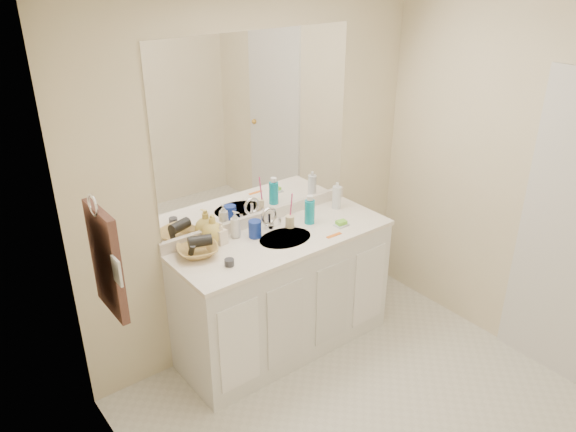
% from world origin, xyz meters
% --- Properties ---
extents(floor, '(2.60, 2.60, 0.00)m').
position_xyz_m(floor, '(0.00, 0.00, 0.00)').
color(floor, silver).
rests_on(floor, ground).
extents(ceiling, '(2.60, 2.60, 0.02)m').
position_xyz_m(ceiling, '(0.00, 0.00, 2.40)').
color(ceiling, white).
rests_on(ceiling, wall_back).
extents(wall_back, '(2.60, 0.02, 2.40)m').
position_xyz_m(wall_back, '(0.00, 1.30, 1.20)').
color(wall_back, beige).
rests_on(wall_back, floor).
extents(wall_left, '(0.02, 2.60, 2.40)m').
position_xyz_m(wall_left, '(-1.30, 0.00, 1.20)').
color(wall_left, beige).
rests_on(wall_left, floor).
extents(wall_right, '(0.02, 2.60, 2.40)m').
position_xyz_m(wall_right, '(1.30, 0.00, 1.20)').
color(wall_right, beige).
rests_on(wall_right, floor).
extents(vanity_cabinet, '(1.50, 0.55, 0.85)m').
position_xyz_m(vanity_cabinet, '(0.00, 1.02, 0.42)').
color(vanity_cabinet, white).
rests_on(vanity_cabinet, floor).
extents(countertop, '(1.52, 0.57, 0.03)m').
position_xyz_m(countertop, '(0.00, 1.02, 0.86)').
color(countertop, white).
rests_on(countertop, vanity_cabinet).
extents(backsplash, '(1.52, 0.03, 0.08)m').
position_xyz_m(backsplash, '(0.00, 1.29, 0.92)').
color(backsplash, silver).
rests_on(backsplash, countertop).
extents(sink_basin, '(0.37, 0.37, 0.02)m').
position_xyz_m(sink_basin, '(0.00, 1.00, 0.87)').
color(sink_basin, silver).
rests_on(sink_basin, countertop).
extents(faucet, '(0.02, 0.02, 0.11)m').
position_xyz_m(faucet, '(0.00, 1.18, 0.94)').
color(faucet, silver).
rests_on(faucet, countertop).
extents(mirror, '(1.48, 0.01, 1.20)m').
position_xyz_m(mirror, '(0.00, 1.29, 1.56)').
color(mirror, white).
rests_on(mirror, wall_back).
extents(blue_mug, '(0.09, 0.09, 0.12)m').
position_xyz_m(blue_mug, '(-0.15, 1.14, 0.94)').
color(blue_mug, navy).
rests_on(blue_mug, countertop).
extents(tan_cup, '(0.07, 0.07, 0.08)m').
position_xyz_m(tan_cup, '(0.12, 1.11, 0.92)').
color(tan_cup, beige).
rests_on(tan_cup, countertop).
extents(toothbrush, '(0.01, 0.04, 0.20)m').
position_xyz_m(toothbrush, '(0.13, 1.11, 1.03)').
color(toothbrush, '#D9397D').
rests_on(toothbrush, tan_cup).
extents(mouthwash_bottle, '(0.08, 0.08, 0.17)m').
position_xyz_m(mouthwash_bottle, '(0.27, 1.08, 0.96)').
color(mouthwash_bottle, '#0E93A9').
rests_on(mouthwash_bottle, countertop).
extents(clear_pump_bottle, '(0.08, 0.08, 0.17)m').
position_xyz_m(clear_pump_bottle, '(0.58, 1.15, 0.96)').
color(clear_pump_bottle, silver).
rests_on(clear_pump_bottle, countertop).
extents(soap_dish, '(0.10, 0.08, 0.01)m').
position_xyz_m(soap_dish, '(0.41, 0.91, 0.89)').
color(soap_dish, silver).
rests_on(soap_dish, countertop).
extents(green_soap, '(0.07, 0.06, 0.02)m').
position_xyz_m(green_soap, '(0.41, 0.91, 0.90)').
color(green_soap, '#75D834').
rests_on(green_soap, soap_dish).
extents(orange_comb, '(0.12, 0.03, 0.00)m').
position_xyz_m(orange_comb, '(0.27, 0.83, 0.88)').
color(orange_comb, orange).
rests_on(orange_comb, countertop).
extents(dark_jar, '(0.07, 0.07, 0.04)m').
position_xyz_m(dark_jar, '(-0.48, 0.93, 0.90)').
color(dark_jar, '#303036').
rests_on(dark_jar, countertop).
extents(soap_bottle_white, '(0.09, 0.09, 0.18)m').
position_xyz_m(soap_bottle_white, '(-0.25, 1.22, 0.97)').
color(soap_bottle_white, silver).
rests_on(soap_bottle_white, countertop).
extents(soap_bottle_cream, '(0.08, 0.08, 0.15)m').
position_xyz_m(soap_bottle_cream, '(-0.37, 1.19, 0.95)').
color(soap_bottle_cream, '#FCE8CD').
rests_on(soap_bottle_cream, countertop).
extents(soap_bottle_yellow, '(0.18, 0.18, 0.19)m').
position_xyz_m(soap_bottle_yellow, '(-0.40, 1.24, 0.98)').
color(soap_bottle_yellow, '#E6CA59').
rests_on(soap_bottle_yellow, countertop).
extents(wicker_basket, '(0.32, 0.32, 0.06)m').
position_xyz_m(wicker_basket, '(-0.57, 1.16, 0.91)').
color(wicker_basket, '#B58D49').
rests_on(wicker_basket, countertop).
extents(hair_dryer, '(0.16, 0.11, 0.07)m').
position_xyz_m(hair_dryer, '(-0.55, 1.16, 0.97)').
color(hair_dryer, black).
rests_on(hair_dryer, wicker_basket).
extents(towel_ring, '(0.01, 0.11, 0.11)m').
position_xyz_m(towel_ring, '(-1.27, 0.77, 1.55)').
color(towel_ring, silver).
rests_on(towel_ring, wall_left).
extents(hand_towel, '(0.04, 0.32, 0.55)m').
position_xyz_m(hand_towel, '(-1.25, 0.77, 1.25)').
color(hand_towel, '#38231E').
rests_on(hand_towel, towel_ring).
extents(switch_plate, '(0.01, 0.08, 0.13)m').
position_xyz_m(switch_plate, '(-1.27, 0.57, 1.30)').
color(switch_plate, silver).
rests_on(switch_plate, wall_left).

